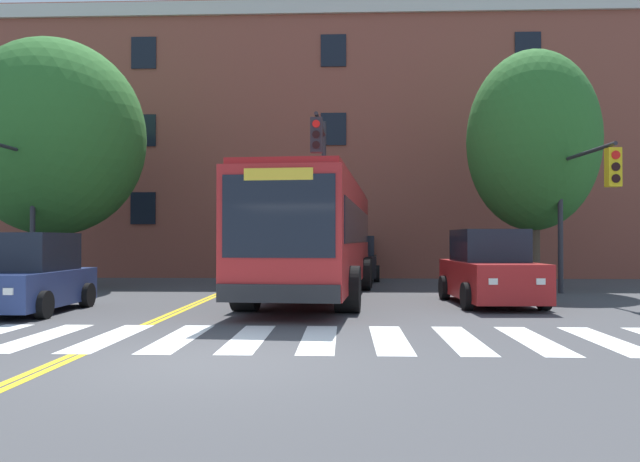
{
  "coord_description": "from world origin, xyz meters",
  "views": [
    {
      "loc": [
        1.87,
        -8.52,
        1.67
      ],
      "look_at": [
        1.18,
        8.5,
        1.91
      ],
      "focal_mm": 35.0,
      "sensor_mm": 36.0,
      "label": 1
    }
  ],
  "objects_px": {
    "city_bus": "(316,234)",
    "car_navy_near_lane": "(29,276)",
    "street_tree_curbside_large": "(533,141)",
    "car_red_far_lane": "(490,271)",
    "traffic_light_near_corner": "(582,190)",
    "car_black_behind_bus": "(355,260)",
    "traffic_light_far_corner": "(2,185)",
    "traffic_light_overhead": "(321,171)",
    "street_tree_curbside_small": "(53,138)"
  },
  "relations": [
    {
      "from": "car_black_behind_bus",
      "to": "traffic_light_near_corner",
      "type": "xyz_separation_m",
      "value": [
        6.37,
        -8.02,
        2.27
      ]
    },
    {
      "from": "car_black_behind_bus",
      "to": "car_navy_near_lane",
      "type": "bearing_deg",
      "value": -122.32
    },
    {
      "from": "car_black_behind_bus",
      "to": "street_tree_curbside_small",
      "type": "distance_m",
      "value": 12.43
    },
    {
      "from": "traffic_light_near_corner",
      "to": "street_tree_curbside_small",
      "type": "distance_m",
      "value": 17.18
    },
    {
      "from": "city_bus",
      "to": "car_black_behind_bus",
      "type": "bearing_deg",
      "value": 81.15
    },
    {
      "from": "car_navy_near_lane",
      "to": "traffic_light_near_corner",
      "type": "distance_m",
      "value": 14.79
    },
    {
      "from": "traffic_light_near_corner",
      "to": "traffic_light_far_corner",
      "type": "relative_size",
      "value": 0.99
    },
    {
      "from": "street_tree_curbside_large",
      "to": "city_bus",
      "type": "bearing_deg",
      "value": -155.76
    },
    {
      "from": "car_black_behind_bus",
      "to": "traffic_light_overhead",
      "type": "height_order",
      "value": "traffic_light_overhead"
    },
    {
      "from": "traffic_light_far_corner",
      "to": "traffic_light_overhead",
      "type": "height_order",
      "value": "traffic_light_overhead"
    },
    {
      "from": "traffic_light_overhead",
      "to": "street_tree_curbside_small",
      "type": "height_order",
      "value": "street_tree_curbside_small"
    },
    {
      "from": "city_bus",
      "to": "traffic_light_overhead",
      "type": "height_order",
      "value": "traffic_light_overhead"
    },
    {
      "from": "city_bus",
      "to": "street_tree_curbside_small",
      "type": "relative_size",
      "value": 1.36
    },
    {
      "from": "traffic_light_far_corner",
      "to": "street_tree_curbside_large",
      "type": "height_order",
      "value": "street_tree_curbside_large"
    },
    {
      "from": "car_black_behind_bus",
      "to": "traffic_light_near_corner",
      "type": "height_order",
      "value": "traffic_light_near_corner"
    },
    {
      "from": "traffic_light_overhead",
      "to": "street_tree_curbside_small",
      "type": "distance_m",
      "value": 9.43
    },
    {
      "from": "traffic_light_near_corner",
      "to": "street_tree_curbside_large",
      "type": "relative_size",
      "value": 0.58
    },
    {
      "from": "city_bus",
      "to": "car_navy_near_lane",
      "type": "distance_m",
      "value": 7.64
    },
    {
      "from": "car_black_behind_bus",
      "to": "city_bus",
      "type": "bearing_deg",
      "value": -98.85
    },
    {
      "from": "car_black_behind_bus",
      "to": "traffic_light_far_corner",
      "type": "bearing_deg",
      "value": -138.44
    },
    {
      "from": "car_red_far_lane",
      "to": "traffic_light_near_corner",
      "type": "distance_m",
      "value": 4.19
    },
    {
      "from": "car_navy_near_lane",
      "to": "traffic_light_overhead",
      "type": "distance_m",
      "value": 9.16
    },
    {
      "from": "traffic_light_far_corner",
      "to": "street_tree_curbside_small",
      "type": "height_order",
      "value": "street_tree_curbside_small"
    },
    {
      "from": "city_bus",
      "to": "street_tree_curbside_small",
      "type": "bearing_deg",
      "value": 162.41
    },
    {
      "from": "car_navy_near_lane",
      "to": "street_tree_curbside_large",
      "type": "relative_size",
      "value": 0.47
    },
    {
      "from": "car_red_far_lane",
      "to": "traffic_light_far_corner",
      "type": "distance_m",
      "value": 13.64
    },
    {
      "from": "traffic_light_overhead",
      "to": "car_black_behind_bus",
      "type": "bearing_deg",
      "value": 79.48
    },
    {
      "from": "car_red_far_lane",
      "to": "traffic_light_far_corner",
      "type": "bearing_deg",
      "value": 176.22
    },
    {
      "from": "street_tree_curbside_small",
      "to": "car_navy_near_lane",
      "type": "bearing_deg",
      "value": -68.22
    },
    {
      "from": "traffic_light_near_corner",
      "to": "traffic_light_far_corner",
      "type": "bearing_deg",
      "value": -176.79
    },
    {
      "from": "car_red_far_lane",
      "to": "car_black_behind_bus",
      "type": "xyz_separation_m",
      "value": [
        -3.32,
        9.83,
        -0.05
      ]
    },
    {
      "from": "car_navy_near_lane",
      "to": "street_tree_curbside_large",
      "type": "distance_m",
      "value": 15.97
    },
    {
      "from": "city_bus",
      "to": "street_tree_curbside_large",
      "type": "xyz_separation_m",
      "value": [
        7.18,
        3.24,
        3.19
      ]
    },
    {
      "from": "traffic_light_far_corner",
      "to": "street_tree_curbside_large",
      "type": "xyz_separation_m",
      "value": [
        16.02,
        4.11,
        1.8
      ]
    },
    {
      "from": "car_navy_near_lane",
      "to": "street_tree_curbside_small",
      "type": "height_order",
      "value": "street_tree_curbside_small"
    },
    {
      "from": "car_navy_near_lane",
      "to": "car_black_behind_bus",
      "type": "xyz_separation_m",
      "value": [
        7.66,
        12.11,
        -0.01
      ]
    },
    {
      "from": "car_red_far_lane",
      "to": "traffic_light_near_corner",
      "type": "height_order",
      "value": "traffic_light_near_corner"
    },
    {
      "from": "car_navy_near_lane",
      "to": "traffic_light_far_corner",
      "type": "xyz_separation_m",
      "value": [
        -2.43,
        3.16,
        2.38
      ]
    },
    {
      "from": "car_red_far_lane",
      "to": "traffic_light_near_corner",
      "type": "bearing_deg",
      "value": 30.66
    },
    {
      "from": "city_bus",
      "to": "car_red_far_lane",
      "type": "relative_size",
      "value": 2.72
    },
    {
      "from": "car_black_behind_bus",
      "to": "traffic_light_near_corner",
      "type": "distance_m",
      "value": 10.49
    },
    {
      "from": "city_bus",
      "to": "traffic_light_near_corner",
      "type": "height_order",
      "value": "traffic_light_near_corner"
    },
    {
      "from": "traffic_light_near_corner",
      "to": "traffic_light_far_corner",
      "type": "height_order",
      "value": "traffic_light_far_corner"
    },
    {
      "from": "street_tree_curbside_small",
      "to": "street_tree_curbside_large",
      "type": "bearing_deg",
      "value": 1.14
    },
    {
      "from": "car_navy_near_lane",
      "to": "car_red_far_lane",
      "type": "relative_size",
      "value": 0.85
    },
    {
      "from": "traffic_light_near_corner",
      "to": "street_tree_curbside_large",
      "type": "bearing_deg",
      "value": 97.98
    },
    {
      "from": "car_navy_near_lane",
      "to": "street_tree_curbside_small",
      "type": "relative_size",
      "value": 0.43
    },
    {
      "from": "car_navy_near_lane",
      "to": "traffic_light_overhead",
      "type": "xyz_separation_m",
      "value": [
        6.48,
        5.74,
        3.01
      ]
    },
    {
      "from": "traffic_light_far_corner",
      "to": "car_red_far_lane",
      "type": "bearing_deg",
      "value": -3.78
    },
    {
      "from": "car_black_behind_bus",
      "to": "car_red_far_lane",
      "type": "bearing_deg",
      "value": -71.36
    }
  ]
}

